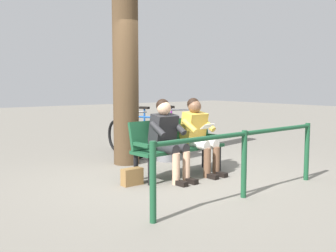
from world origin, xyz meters
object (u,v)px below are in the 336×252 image
Objects in this scene: tree_trunk at (125,46)px; bicycle_green at (152,134)px; person_reading at (198,132)px; bicycle_red at (174,132)px; bench at (176,143)px; person_companion at (168,135)px; litter_bin at (167,138)px; bicycle_orange at (126,137)px; handbag at (132,177)px.

tree_trunk is 2.65× the size of bicycle_green.
tree_trunk is at bearing -73.66° from person_reading.
bicycle_red is at bearing -122.86° from person_reading.
tree_trunk reaches higher than bench.
person_companion is 0.77× the size of bicycle_green.
litter_bin is at bearing -105.76° from person_reading.
handbag is at bearing -25.06° from bicycle_orange.
tree_trunk is 2.62× the size of bicycle_red.
bicycle_green is (0.52, -0.10, 0.00)m from bicycle_red.
handbag is at bearing 61.38° from tree_trunk.
tree_trunk is 2.54m from bicycle_red.
person_reading is 2.38m from bicycle_green.
tree_trunk is 2.47× the size of bicycle_orange.
person_companion is (0.64, 0.04, -0.00)m from person_reading.
person_reading is at bearing -7.67° from bicycle_red.
litter_bin is 0.51× the size of bicycle_orange.
person_reading is 1.19m from litter_bin.
person_companion is at bearing 84.18° from tree_trunk.
bicycle_green is 0.71m from bicycle_orange.
person_reading is at bearing 179.82° from handbag.
litter_bin is at bearing 19.36° from bicycle_orange.
tree_trunk is at bearing -76.17° from bicycle_green.
handbag is 2.97m from bicycle_green.
litter_bin is at bearing -123.57° from bench.
bicycle_orange is (-0.62, -2.18, -0.30)m from person_companion.
bench is 0.97× the size of bicycle_orange.
tree_trunk reaches higher than person_reading.
bicycle_red is 1.22m from bicycle_orange.
person_reading is 0.76× the size of bicycle_red.
bench is 2.53m from bicycle_red.
litter_bin is at bearing -130.47° from person_companion.
person_reading is at bearing 77.95° from litter_bin.
bicycle_red and bicycle_green have the same top height.
person_reading is 0.64m from person_companion.
person_reading is at bearing 179.95° from person_companion.
bicycle_red is at bearing -130.99° from bench.
bicycle_orange reaches higher than handbag.
litter_bin is at bearing -21.94° from bicycle_red.
bench reaches higher than litter_bin.
bicycle_red is 1.01× the size of bicycle_green.
bicycle_red is (-1.20, -2.15, -0.31)m from person_reading.
bicycle_red is at bearing -138.61° from handbag.
bench is 0.39× the size of tree_trunk.
tree_trunk is 1.82m from litter_bin.
litter_bin is 0.54× the size of bicycle_red.
person_companion is at bearing -0.05° from person_reading.
handbag is (0.60, -0.04, -0.54)m from person_companion.
bench is at bearing 97.84° from tree_trunk.
bicycle_orange is at bearing -121.31° from tree_trunk.
bicycle_orange is (1.22, 0.01, 0.00)m from bicycle_red.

